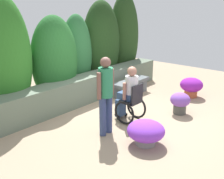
% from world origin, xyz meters
% --- Properties ---
extents(ground_plane, '(12.54, 12.54, 0.00)m').
position_xyz_m(ground_plane, '(0.00, 0.00, 0.00)').
color(ground_plane, tan).
extents(stone_retaining_wall, '(6.71, 0.58, 0.73)m').
position_xyz_m(stone_retaining_wall, '(0.00, 1.57, 0.37)').
color(stone_retaining_wall, slate).
rests_on(stone_retaining_wall, ground).
extents(hedge_backdrop, '(7.13, 1.19, 3.01)m').
position_xyz_m(hedge_backdrop, '(0.03, 2.25, 1.38)').
color(hedge_backdrop, '#1C6621').
rests_on(hedge_backdrop, ground).
extents(stone_bench, '(1.40, 0.39, 0.45)m').
position_xyz_m(stone_bench, '(1.53, 0.90, 0.30)').
color(stone_bench, '#585F63').
rests_on(stone_bench, ground).
extents(person_in_wheelchair, '(0.53, 0.66, 1.33)m').
position_xyz_m(person_in_wheelchair, '(-0.06, -0.22, 0.62)').
color(person_in_wheelchair, black).
rests_on(person_in_wheelchair, ground).
extents(person_standing_companion, '(0.49, 0.30, 1.67)m').
position_xyz_m(person_standing_companion, '(-0.93, -0.25, 0.96)').
color(person_standing_companion, navy).
rests_on(person_standing_companion, ground).
extents(flower_pot_purple_near, '(0.67, 0.67, 0.58)m').
position_xyz_m(flower_pot_purple_near, '(2.52, -0.58, 0.33)').
color(flower_pot_purple_near, '#B15234').
rests_on(flower_pot_purple_near, ground).
extents(flower_pot_terracotta_by_wall, '(0.50, 0.50, 0.54)m').
position_xyz_m(flower_pot_terracotta_by_wall, '(1.12, -0.93, 0.31)').
color(flower_pot_terracotta_by_wall, '#4E4D47').
rests_on(flower_pot_terracotta_by_wall, ground).
extents(flower_pot_red_accent, '(0.75, 0.75, 0.49)m').
position_xyz_m(flower_pot_red_accent, '(-0.77, -1.16, 0.27)').
color(flower_pot_red_accent, gray).
rests_on(flower_pot_red_accent, ground).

